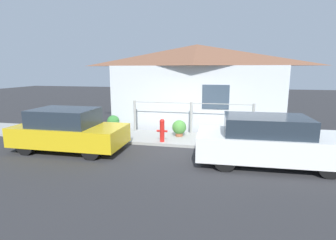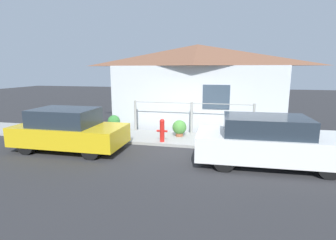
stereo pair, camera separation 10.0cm
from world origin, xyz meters
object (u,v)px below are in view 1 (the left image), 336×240
potted_plant_by_fence (113,122)px  potted_plant_corner (247,130)px  car_right (270,141)px  fire_hydrant (162,130)px  car_left (68,130)px  potted_plant_near_hydrant (179,128)px

potted_plant_by_fence → potted_plant_corner: 5.49m
car_right → fire_hydrant: bearing=156.9°
potted_plant_by_fence → car_left: bearing=-98.3°
fire_hydrant → car_right: bearing=-21.4°
car_left → potted_plant_corner: 6.37m
fire_hydrant → potted_plant_corner: bearing=19.8°
car_left → fire_hydrant: size_ratio=4.37×
car_left → fire_hydrant: car_left is taller
car_left → potted_plant_by_fence: bearing=81.3°
potted_plant_near_hydrant → potted_plant_corner: bearing=3.9°
car_right → fire_hydrant: size_ratio=4.97×
potted_plant_near_hydrant → car_left: bearing=-146.0°
car_right → potted_plant_near_hydrant: (-2.97, 2.25, -0.25)m
car_left → potted_plant_near_hydrant: car_left is taller
potted_plant_near_hydrant → potted_plant_by_fence: (-2.94, 0.44, 0.02)m
potted_plant_near_hydrant → potted_plant_by_fence: bearing=171.4°
car_left → potted_plant_near_hydrant: 4.03m
car_right → potted_plant_near_hydrant: 3.73m
potted_plant_corner → potted_plant_near_hydrant: bearing=-176.1°
car_right → potted_plant_by_fence: 6.50m
fire_hydrant → potted_plant_by_fence: (-2.48, 1.35, -0.08)m
car_left → car_right: (6.30, -0.00, -0.00)m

